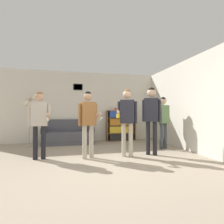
{
  "coord_description": "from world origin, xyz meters",
  "views": [
    {
      "loc": [
        -0.59,
        -3.19,
        1.12
      ],
      "look_at": [
        0.6,
        1.85,
        1.14
      ],
      "focal_mm": 28.0,
      "sensor_mm": 36.0,
      "label": 1
    }
  ],
  "objects_px": {
    "bookshelf": "(121,126)",
    "person_watcher_holding_cup": "(127,115)",
    "drinking_cup": "(116,109)",
    "person_player_foreground_center": "(88,117)",
    "person_spectator_near_bookshelf": "(151,113)",
    "person_player_foreground_left": "(39,118)",
    "person_spectator_far_right": "(163,117)",
    "floor_lamp": "(29,105)",
    "couch": "(69,136)"
  },
  "relations": [
    {
      "from": "couch",
      "to": "person_player_foreground_center",
      "type": "distance_m",
      "value": 2.38
    },
    {
      "from": "bookshelf",
      "to": "person_watcher_holding_cup",
      "type": "xyz_separation_m",
      "value": [
        -0.54,
        -2.46,
        0.46
      ]
    },
    {
      "from": "person_player_foreground_left",
      "to": "couch",
      "type": "bearing_deg",
      "value": 72.19
    },
    {
      "from": "person_player_foreground_left",
      "to": "person_spectator_near_bookshelf",
      "type": "relative_size",
      "value": 0.91
    },
    {
      "from": "person_player_foreground_center",
      "to": "person_spectator_near_bookshelf",
      "type": "bearing_deg",
      "value": -1.31
    },
    {
      "from": "couch",
      "to": "person_watcher_holding_cup",
      "type": "bearing_deg",
      "value": -56.68
    },
    {
      "from": "bookshelf",
      "to": "person_watcher_holding_cup",
      "type": "distance_m",
      "value": 2.56
    },
    {
      "from": "couch",
      "to": "floor_lamp",
      "type": "relative_size",
      "value": 1.03
    },
    {
      "from": "bookshelf",
      "to": "person_spectator_near_bookshelf",
      "type": "relative_size",
      "value": 0.68
    },
    {
      "from": "couch",
      "to": "person_spectator_near_bookshelf",
      "type": "distance_m",
      "value": 3.23
    },
    {
      "from": "person_spectator_far_right",
      "to": "person_spectator_near_bookshelf",
      "type": "bearing_deg",
      "value": -137.81
    },
    {
      "from": "person_player_foreground_center",
      "to": "person_player_foreground_left",
      "type": "bearing_deg",
      "value": 171.49
    },
    {
      "from": "person_player_foreground_left",
      "to": "bookshelf",
      "type": "bearing_deg",
      "value": 39.82
    },
    {
      "from": "person_watcher_holding_cup",
      "to": "floor_lamp",
      "type": "bearing_deg",
      "value": 142.66
    },
    {
      "from": "floor_lamp",
      "to": "person_player_foreground_center",
      "type": "bearing_deg",
      "value": -49.26
    },
    {
      "from": "person_player_foreground_left",
      "to": "person_player_foreground_center",
      "type": "xyz_separation_m",
      "value": [
        1.15,
        -0.17,
        0.01
      ]
    },
    {
      "from": "bookshelf",
      "to": "floor_lamp",
      "type": "distance_m",
      "value": 3.42
    },
    {
      "from": "couch",
      "to": "person_player_foreground_left",
      "type": "xyz_separation_m",
      "value": [
        -0.65,
        -2.04,
        0.71
      ]
    },
    {
      "from": "drinking_cup",
      "to": "bookshelf",
      "type": "bearing_deg",
      "value": -0.04
    },
    {
      "from": "couch",
      "to": "bookshelf",
      "type": "relative_size",
      "value": 1.48
    },
    {
      "from": "floor_lamp",
      "to": "person_watcher_holding_cup",
      "type": "relative_size",
      "value": 1.01
    },
    {
      "from": "bookshelf",
      "to": "person_watcher_holding_cup",
      "type": "height_order",
      "value": "person_watcher_holding_cup"
    },
    {
      "from": "couch",
      "to": "person_spectator_far_right",
      "type": "bearing_deg",
      "value": -29.17
    },
    {
      "from": "bookshelf",
      "to": "person_spectator_near_bookshelf",
      "type": "bearing_deg",
      "value": -86.75
    },
    {
      "from": "bookshelf",
      "to": "drinking_cup",
      "type": "height_order",
      "value": "drinking_cup"
    },
    {
      "from": "couch",
      "to": "person_watcher_holding_cup",
      "type": "xyz_separation_m",
      "value": [
        1.49,
        -2.26,
        0.78
      ]
    },
    {
      "from": "person_player_foreground_center",
      "to": "person_watcher_holding_cup",
      "type": "height_order",
      "value": "person_watcher_holding_cup"
    },
    {
      "from": "person_watcher_holding_cup",
      "to": "person_spectator_near_bookshelf",
      "type": "relative_size",
      "value": 0.96
    },
    {
      "from": "bookshelf",
      "to": "person_player_foreground_left",
      "type": "xyz_separation_m",
      "value": [
        -2.68,
        -2.24,
        0.39
      ]
    },
    {
      "from": "floor_lamp",
      "to": "person_player_foreground_left",
      "type": "distance_m",
      "value": 2.03
    },
    {
      "from": "person_player_foreground_center",
      "to": "person_spectator_far_right",
      "type": "height_order",
      "value": "person_player_foreground_center"
    },
    {
      "from": "couch",
      "to": "drinking_cup",
      "type": "distance_m",
      "value": 2.07
    },
    {
      "from": "floor_lamp",
      "to": "drinking_cup",
      "type": "distance_m",
      "value": 3.12
    },
    {
      "from": "person_spectator_far_right",
      "to": "drinking_cup",
      "type": "height_order",
      "value": "person_spectator_far_right"
    },
    {
      "from": "person_player_foreground_left",
      "to": "floor_lamp",
      "type": "bearing_deg",
      "value": 108.33
    },
    {
      "from": "person_spectator_far_right",
      "to": "person_player_foreground_center",
      "type": "bearing_deg",
      "value": -165.75
    },
    {
      "from": "couch",
      "to": "drinking_cup",
      "type": "relative_size",
      "value": 16.29
    },
    {
      "from": "bookshelf",
      "to": "person_player_foreground_left",
      "type": "bearing_deg",
      "value": -140.18
    },
    {
      "from": "couch",
      "to": "person_player_foreground_center",
      "type": "bearing_deg",
      "value": -77.41
    },
    {
      "from": "couch",
      "to": "person_player_foreground_left",
      "type": "relative_size",
      "value": 1.1
    },
    {
      "from": "person_spectator_near_bookshelf",
      "to": "person_spectator_far_right",
      "type": "relative_size",
      "value": 1.12
    },
    {
      "from": "couch",
      "to": "person_player_foreground_left",
      "type": "distance_m",
      "value": 2.25
    },
    {
      "from": "bookshelf",
      "to": "person_watcher_holding_cup",
      "type": "relative_size",
      "value": 0.7
    },
    {
      "from": "person_player_foreground_center",
      "to": "floor_lamp",
      "type": "bearing_deg",
      "value": 130.74
    },
    {
      "from": "person_spectator_near_bookshelf",
      "to": "drinking_cup",
      "type": "bearing_deg",
      "value": 98.18
    },
    {
      "from": "person_watcher_holding_cup",
      "to": "person_player_foreground_left",
      "type": "bearing_deg",
      "value": 174.05
    },
    {
      "from": "couch",
      "to": "floor_lamp",
      "type": "bearing_deg",
      "value": -173.31
    },
    {
      "from": "bookshelf",
      "to": "person_spectator_far_right",
      "type": "xyz_separation_m",
      "value": [
        0.85,
        -1.8,
        0.37
      ]
    },
    {
      "from": "floor_lamp",
      "to": "person_watcher_holding_cup",
      "type": "bearing_deg",
      "value": -37.34
    },
    {
      "from": "person_spectator_near_bookshelf",
      "to": "drinking_cup",
      "type": "xyz_separation_m",
      "value": [
        -0.35,
        2.45,
        0.15
      ]
    }
  ]
}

